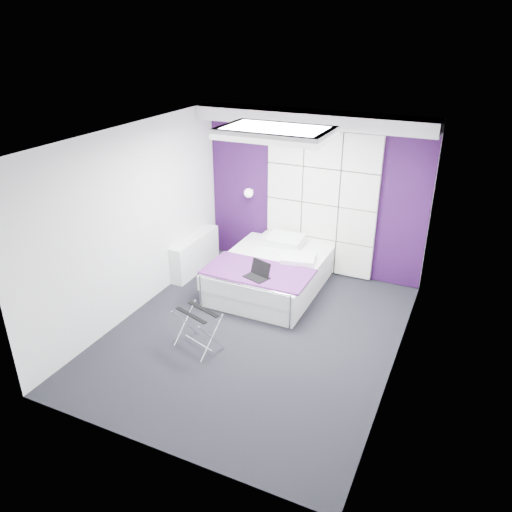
{
  "coord_description": "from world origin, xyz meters",
  "views": [
    {
      "loc": [
        2.36,
        -5.05,
        3.74
      ],
      "look_at": [
        -0.14,
        0.35,
        0.96
      ],
      "focal_mm": 35.0,
      "sensor_mm": 36.0,
      "label": 1
    }
  ],
  "objects_px": {
    "wall_lamp": "(250,192)",
    "laptop": "(258,273)",
    "bed": "(270,273)",
    "nightstand": "(274,237)",
    "radiator": "(195,254)",
    "luggage_rack": "(198,330)"
  },
  "relations": [
    {
      "from": "radiator",
      "to": "luggage_rack",
      "type": "relative_size",
      "value": 2.26
    },
    {
      "from": "radiator",
      "to": "luggage_rack",
      "type": "xyz_separation_m",
      "value": [
        1.17,
        -1.87,
        -0.04
      ]
    },
    {
      "from": "nightstand",
      "to": "luggage_rack",
      "type": "relative_size",
      "value": 0.81
    },
    {
      "from": "wall_lamp",
      "to": "bed",
      "type": "xyz_separation_m",
      "value": [
        0.75,
        -0.85,
        -0.95
      ]
    },
    {
      "from": "wall_lamp",
      "to": "laptop",
      "type": "height_order",
      "value": "wall_lamp"
    },
    {
      "from": "bed",
      "to": "wall_lamp",
      "type": "bearing_deg",
      "value": 131.46
    },
    {
      "from": "radiator",
      "to": "luggage_rack",
      "type": "height_order",
      "value": "radiator"
    },
    {
      "from": "bed",
      "to": "laptop",
      "type": "bearing_deg",
      "value": -83.37
    },
    {
      "from": "wall_lamp",
      "to": "nightstand",
      "type": "bearing_deg",
      "value": -4.85
    },
    {
      "from": "luggage_rack",
      "to": "wall_lamp",
      "type": "bearing_deg",
      "value": 119.6
    },
    {
      "from": "luggage_rack",
      "to": "laptop",
      "type": "height_order",
      "value": "laptop"
    },
    {
      "from": "radiator",
      "to": "bed",
      "type": "height_order",
      "value": "bed"
    },
    {
      "from": "bed",
      "to": "laptop",
      "type": "height_order",
      "value": "laptop"
    },
    {
      "from": "laptop",
      "to": "radiator",
      "type": "bearing_deg",
      "value": 173.13
    },
    {
      "from": "nightstand",
      "to": "radiator",
      "type": "bearing_deg",
      "value": -147.07
    },
    {
      "from": "luggage_rack",
      "to": "laptop",
      "type": "bearing_deg",
      "value": 94.51
    },
    {
      "from": "wall_lamp",
      "to": "nightstand",
      "type": "distance_m",
      "value": 0.84
    },
    {
      "from": "luggage_rack",
      "to": "laptop",
      "type": "xyz_separation_m",
      "value": [
        0.28,
        1.17,
        0.31
      ]
    },
    {
      "from": "radiator",
      "to": "laptop",
      "type": "bearing_deg",
      "value": -25.53
    },
    {
      "from": "bed",
      "to": "laptop",
      "type": "relative_size",
      "value": 5.61
    },
    {
      "from": "bed",
      "to": "luggage_rack",
      "type": "xyz_separation_m",
      "value": [
        -0.21,
        -1.79,
        -0.01
      ]
    },
    {
      "from": "wall_lamp",
      "to": "bed",
      "type": "height_order",
      "value": "wall_lamp"
    }
  ]
}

